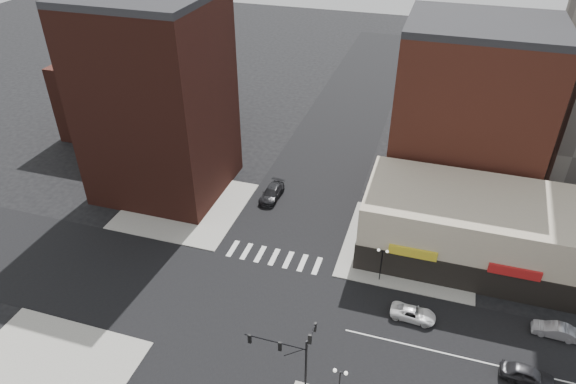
% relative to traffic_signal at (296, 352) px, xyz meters
% --- Properties ---
extents(ground, '(240.00, 240.00, 0.00)m').
position_rel_traffic_signal_xyz_m(ground, '(-7.24, 7.83, -4.96)').
color(ground, black).
rests_on(ground, ground).
extents(road_ew, '(200.00, 14.00, 0.02)m').
position_rel_traffic_signal_xyz_m(road_ew, '(-7.24, 7.83, -4.95)').
color(road_ew, black).
rests_on(road_ew, ground).
extents(road_ns, '(14.00, 200.00, 0.02)m').
position_rel_traffic_signal_xyz_m(road_ns, '(-7.24, 7.83, -4.95)').
color(road_ns, black).
rests_on(road_ns, ground).
extents(sidewalk_nw, '(15.00, 15.00, 0.12)m').
position_rel_traffic_signal_xyz_m(sidewalk_nw, '(-21.74, 22.33, -4.90)').
color(sidewalk_nw, gray).
rests_on(sidewalk_nw, ground).
extents(sidewalk_ne, '(15.00, 15.00, 0.12)m').
position_rel_traffic_signal_xyz_m(sidewalk_ne, '(7.26, 22.33, -4.90)').
color(sidewalk_ne, gray).
rests_on(sidewalk_ne, ground).
extents(building_nw, '(16.00, 15.00, 25.00)m').
position_rel_traffic_signal_xyz_m(building_nw, '(-26.24, 26.33, 7.54)').
color(building_nw, '#3D1A13').
rests_on(building_nw, ground).
extents(building_nw_low, '(20.00, 18.00, 12.00)m').
position_rel_traffic_signal_xyz_m(building_nw_low, '(-39.24, 41.83, 1.04)').
color(building_nw_low, '#3D1A13').
rests_on(building_nw_low, ground).
extents(building_ne_midrise, '(18.00, 15.00, 22.00)m').
position_rel_traffic_signal_xyz_m(building_ne_midrise, '(11.76, 37.33, 6.04)').
color(building_ne_midrise, brown).
rests_on(building_ne_midrise, ground).
extents(building_ne_row, '(24.20, 12.20, 8.00)m').
position_rel_traffic_signal_xyz_m(building_ne_row, '(13.76, 22.83, -1.66)').
color(building_ne_row, '#BBB094').
rests_on(building_ne_row, ground).
extents(traffic_signal, '(5.59, 3.09, 7.77)m').
position_rel_traffic_signal_xyz_m(traffic_signal, '(0.00, 0.00, 0.00)').
color(traffic_signal, black).
rests_on(traffic_signal, ground).
extents(street_lamp_se_a, '(1.22, 0.32, 4.16)m').
position_rel_traffic_signal_xyz_m(street_lamp_se_a, '(3.76, -0.17, -1.67)').
color(street_lamp_se_a, black).
rests_on(street_lamp_se_a, sidewalk_se).
extents(street_lamp_ne, '(1.22, 0.32, 4.16)m').
position_rel_traffic_signal_xyz_m(street_lamp_ne, '(4.76, 15.83, -1.67)').
color(street_lamp_ne, black).
rests_on(street_lamp_ne, sidewalk_ne).
extents(white_suv, '(4.53, 2.24, 1.24)m').
position_rel_traffic_signal_xyz_m(white_suv, '(8.78, 11.38, -4.34)').
color(white_suv, white).
rests_on(white_suv, ground).
extents(dark_sedan_east, '(4.69, 2.20, 1.55)m').
position_rel_traffic_signal_xyz_m(dark_sedan_east, '(19.02, 6.94, -4.19)').
color(dark_sedan_east, black).
rests_on(dark_sedan_east, ground).
extents(silver_sedan, '(4.18, 1.63, 1.36)m').
position_rel_traffic_signal_xyz_m(silver_sedan, '(21.94, 13.16, -4.28)').
color(silver_sedan, gray).
rests_on(silver_sedan, ground).
extents(dark_sedan_north, '(2.41, 5.51, 1.57)m').
position_rel_traffic_signal_xyz_m(dark_sedan_north, '(-11.50, 27.48, -4.17)').
color(dark_sedan_north, black).
rests_on(dark_sedan_north, ground).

